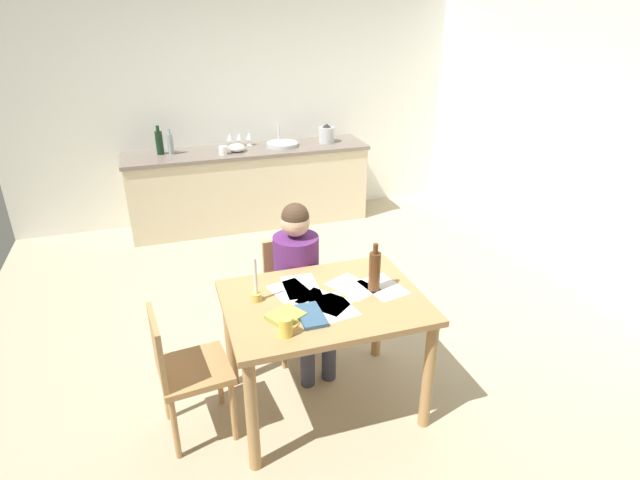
{
  "coord_description": "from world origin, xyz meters",
  "views": [
    {
      "loc": [
        -0.98,
        -3.45,
        2.43
      ],
      "look_at": [
        0.06,
        -0.22,
        0.85
      ],
      "focal_mm": 29.07,
      "sensor_mm": 36.0,
      "label": 1
    }
  ],
  "objects_px": {
    "wine_glass_by_kettle": "(239,137)",
    "wine_glass_back_left": "(230,137)",
    "chair_at_table": "(293,291)",
    "wine_glass_near_sink": "(249,136)",
    "sink_unit": "(282,144)",
    "stovetop_kettle": "(327,134)",
    "bottle_vinegar": "(170,144)",
    "person_seated": "(300,276)",
    "teacup_on_counter": "(223,150)",
    "chair_side_empty": "(184,369)",
    "dining_table": "(324,317)",
    "book_cookery": "(286,316)",
    "candlestick": "(256,289)",
    "bottle_oil": "(159,142)",
    "coffee_mug": "(286,327)",
    "wine_bottle_on_table": "(375,271)",
    "mixing_bowl": "(237,148)",
    "book_magazine": "(311,315)"
  },
  "relations": [
    {
      "from": "stovetop_kettle",
      "to": "wine_glass_near_sink",
      "type": "relative_size",
      "value": 1.43
    },
    {
      "from": "chair_at_table",
      "to": "stovetop_kettle",
      "type": "relative_size",
      "value": 3.88
    },
    {
      "from": "coffee_mug",
      "to": "book_cookery",
      "type": "height_order",
      "value": "coffee_mug"
    },
    {
      "from": "chair_side_empty",
      "to": "sink_unit",
      "type": "distance_m",
      "value": 3.48
    },
    {
      "from": "wine_bottle_on_table",
      "to": "stovetop_kettle",
      "type": "xyz_separation_m",
      "value": [
        0.75,
        3.15,
        0.07
      ]
    },
    {
      "from": "chair_at_table",
      "to": "wine_glass_near_sink",
      "type": "bearing_deg",
      "value": 85.48
    },
    {
      "from": "dining_table",
      "to": "book_cookery",
      "type": "xyz_separation_m",
      "value": [
        -0.27,
        -0.12,
        0.14
      ]
    },
    {
      "from": "dining_table",
      "to": "book_cookery",
      "type": "distance_m",
      "value": 0.33
    },
    {
      "from": "wine_bottle_on_table",
      "to": "mixing_bowl",
      "type": "relative_size",
      "value": 1.68
    },
    {
      "from": "book_cookery",
      "to": "teacup_on_counter",
      "type": "xyz_separation_m",
      "value": [
        0.12,
        3.14,
        0.14
      ]
    },
    {
      "from": "stovetop_kettle",
      "to": "chair_side_empty",
      "type": "bearing_deg",
      "value": -121.53
    },
    {
      "from": "chair_at_table",
      "to": "book_magazine",
      "type": "distance_m",
      "value": 0.91
    },
    {
      "from": "dining_table",
      "to": "wine_glass_by_kettle",
      "type": "xyz_separation_m",
      "value": [
        0.08,
        3.31,
        0.34
      ]
    },
    {
      "from": "person_seated",
      "to": "teacup_on_counter",
      "type": "relative_size",
      "value": 9.47
    },
    {
      "from": "dining_table",
      "to": "person_seated",
      "type": "relative_size",
      "value": 1.0
    },
    {
      "from": "person_seated",
      "to": "wine_glass_near_sink",
      "type": "distance_m",
      "value": 2.81
    },
    {
      "from": "bottle_oil",
      "to": "bottle_vinegar",
      "type": "bearing_deg",
      "value": -19.52
    },
    {
      "from": "bottle_vinegar",
      "to": "person_seated",
      "type": "bearing_deg",
      "value": -75.56
    },
    {
      "from": "coffee_mug",
      "to": "bottle_oil",
      "type": "relative_size",
      "value": 0.37
    },
    {
      "from": "book_magazine",
      "to": "mixing_bowl",
      "type": "xyz_separation_m",
      "value": [
        0.14,
        3.25,
        0.14
      ]
    },
    {
      "from": "sink_unit",
      "to": "wine_glass_near_sink",
      "type": "distance_m",
      "value": 0.39
    },
    {
      "from": "dining_table",
      "to": "wine_bottle_on_table",
      "type": "height_order",
      "value": "wine_bottle_on_table"
    },
    {
      "from": "dining_table",
      "to": "sink_unit",
      "type": "height_order",
      "value": "sink_unit"
    },
    {
      "from": "dining_table",
      "to": "wine_glass_by_kettle",
      "type": "bearing_deg",
      "value": 88.66
    },
    {
      "from": "dining_table",
      "to": "chair_at_table",
      "type": "height_order",
      "value": "chair_at_table"
    },
    {
      "from": "bottle_oil",
      "to": "wine_glass_near_sink",
      "type": "height_order",
      "value": "bottle_oil"
    },
    {
      "from": "wine_glass_back_left",
      "to": "coffee_mug",
      "type": "bearing_deg",
      "value": -94.39
    },
    {
      "from": "candlestick",
      "to": "bottle_oil",
      "type": "distance_m",
      "value": 3.16
    },
    {
      "from": "chair_at_table",
      "to": "dining_table",
      "type": "bearing_deg",
      "value": -88.63
    },
    {
      "from": "dining_table",
      "to": "chair_side_empty",
      "type": "height_order",
      "value": "chair_side_empty"
    },
    {
      "from": "wine_glass_by_kettle",
      "to": "wine_glass_back_left",
      "type": "xyz_separation_m",
      "value": [
        -0.11,
        0.0,
        0.0
      ]
    },
    {
      "from": "wine_glass_back_left",
      "to": "sink_unit",
      "type": "bearing_deg",
      "value": -14.33
    },
    {
      "from": "mixing_bowl",
      "to": "book_cookery",
      "type": "bearing_deg",
      "value": -94.88
    },
    {
      "from": "bottle_oil",
      "to": "mixing_bowl",
      "type": "relative_size",
      "value": 1.66
    },
    {
      "from": "wine_glass_near_sink",
      "to": "person_seated",
      "type": "bearing_deg",
      "value": -94.0
    },
    {
      "from": "person_seated",
      "to": "stovetop_kettle",
      "type": "xyz_separation_m",
      "value": [
        1.08,
        2.64,
        0.32
      ]
    },
    {
      "from": "bottle_vinegar",
      "to": "wine_glass_back_left",
      "type": "distance_m",
      "value": 0.67
    },
    {
      "from": "mixing_bowl",
      "to": "stovetop_kettle",
      "type": "xyz_separation_m",
      "value": [
        1.07,
        0.07,
        0.06
      ]
    },
    {
      "from": "chair_side_empty",
      "to": "book_cookery",
      "type": "relative_size",
      "value": 4.64
    },
    {
      "from": "chair_side_empty",
      "to": "dining_table",
      "type": "bearing_deg",
      "value": -0.73
    },
    {
      "from": "chair_at_table",
      "to": "book_cookery",
      "type": "height_order",
      "value": "chair_at_table"
    },
    {
      "from": "bottle_vinegar",
      "to": "candlestick",
      "type": "bearing_deg",
      "value": -84.41
    },
    {
      "from": "wine_bottle_on_table",
      "to": "wine_glass_near_sink",
      "type": "height_order",
      "value": "wine_bottle_on_table"
    },
    {
      "from": "book_cookery",
      "to": "wine_glass_back_left",
      "type": "xyz_separation_m",
      "value": [
        0.24,
        3.44,
        0.2
      ]
    },
    {
      "from": "wine_glass_near_sink",
      "to": "teacup_on_counter",
      "type": "relative_size",
      "value": 1.22
    },
    {
      "from": "sink_unit",
      "to": "bottle_oil",
      "type": "bearing_deg",
      "value": 177.16
    },
    {
      "from": "wine_glass_near_sink",
      "to": "wine_glass_back_left",
      "type": "height_order",
      "value": "same"
    },
    {
      "from": "dining_table",
      "to": "chair_at_table",
      "type": "relative_size",
      "value": 1.4
    },
    {
      "from": "chair_at_table",
      "to": "wine_glass_near_sink",
      "type": "height_order",
      "value": "wine_glass_near_sink"
    },
    {
      "from": "bottle_vinegar",
      "to": "wine_glass_near_sink",
      "type": "bearing_deg",
      "value": 7.67
    }
  ]
}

